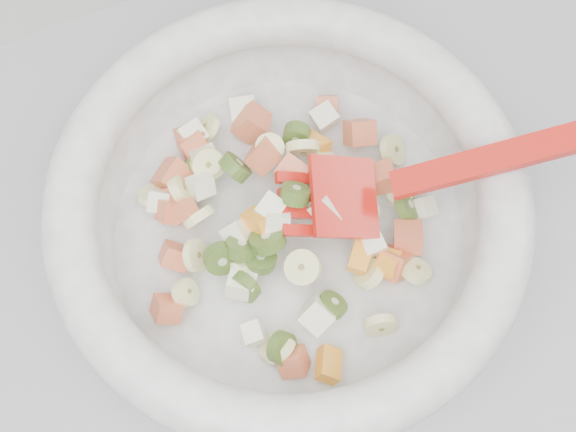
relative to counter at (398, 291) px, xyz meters
name	(u,v)px	position (x,y,z in m)	size (l,w,h in m)	color
counter	(398,291)	(0.00, 0.00, 0.00)	(2.00, 0.60, 0.90)	gray
mixing_bowl	(288,211)	(-0.18, -0.01, 0.51)	(0.45, 0.36, 0.16)	white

